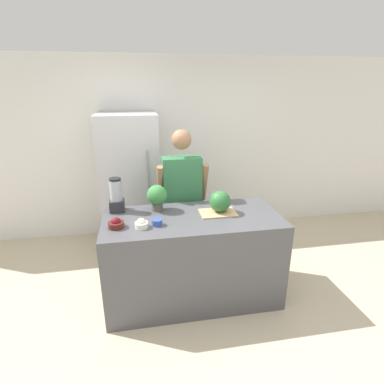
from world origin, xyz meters
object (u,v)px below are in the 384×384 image
object	(u,v)px
bowl_cherries	(116,224)
bowl_cream	(141,224)
watermelon	(220,201)
potted_plant	(157,196)
person	(182,201)
bowl_small_blue	(157,222)
refrigerator	(131,182)
blender	(116,196)

from	to	relation	value
bowl_cherries	bowl_cream	xyz separation A→B (m)	(0.23, -0.05, -0.00)
watermelon	potted_plant	bearing A→B (deg)	164.78
watermelon	bowl_cherries	world-z (taller)	watermelon
person	bowl_small_blue	size ratio (longest dim) A/B	17.59
refrigerator	bowl_cherries	bearing A→B (deg)	-94.25
bowl_cream	potted_plant	distance (m)	0.44
refrigerator	watermelon	world-z (taller)	refrigerator
bowl_small_blue	blender	size ratio (longest dim) A/B	0.27
watermelon	person	bearing A→B (deg)	120.62
refrigerator	potted_plant	size ratio (longest dim) A/B	6.68
watermelon	bowl_cream	bearing A→B (deg)	-164.99
watermelon	bowl_cherries	xyz separation A→B (m)	(-1.04, -0.17, -0.09)
watermelon	blender	xyz separation A→B (m)	(-1.05, 0.23, 0.04)
person	bowl_cream	xyz separation A→B (m)	(-0.49, -0.75, 0.09)
bowl_cherries	person	bearing A→B (deg)	44.39
person	blender	bearing A→B (deg)	-157.29
refrigerator	bowl_cream	size ratio (longest dim) A/B	14.98
refrigerator	potted_plant	xyz separation A→B (m)	(0.30, -1.09, 0.18)
blender	bowl_cherries	bearing A→B (deg)	-88.37
bowl_cherries	bowl_small_blue	world-z (taller)	bowl_cherries
person	blender	size ratio (longest dim) A/B	4.82
refrigerator	watermelon	xyz separation A→B (m)	(0.93, -1.27, 0.14)
watermelon	bowl_cherries	bearing A→B (deg)	-170.69
person	bowl_cherries	xyz separation A→B (m)	(-0.72, -0.71, 0.09)
refrigerator	bowl_small_blue	bearing A→B (deg)	-79.45
watermelon	potted_plant	xyz separation A→B (m)	(-0.63, 0.17, 0.03)
watermelon	bowl_small_blue	bearing A→B (deg)	-164.13
bowl_small_blue	blender	world-z (taller)	blender
refrigerator	person	bearing A→B (deg)	-49.95
bowl_cream	blender	distance (m)	0.52
watermelon	potted_plant	world-z (taller)	potted_plant
refrigerator	bowl_cream	xyz separation A→B (m)	(0.12, -1.48, 0.05)
potted_plant	watermelon	bearing A→B (deg)	-15.22
refrigerator	potted_plant	distance (m)	1.15
person	bowl_small_blue	bearing A→B (deg)	-115.39
blender	refrigerator	bearing A→B (deg)	83.50
refrigerator	bowl_cream	distance (m)	1.49
bowl_small_blue	refrigerator	bearing A→B (deg)	100.55
bowl_small_blue	potted_plant	xyz separation A→B (m)	(0.03, 0.36, 0.13)
person	bowl_cream	bearing A→B (deg)	-123.05
bowl_cream	potted_plant	size ratio (longest dim) A/B	0.45
refrigerator	bowl_cherries	xyz separation A→B (m)	(-0.11, -1.44, 0.05)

